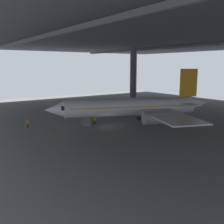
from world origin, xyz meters
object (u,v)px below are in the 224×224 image
object	(u,v)px
boarding_stairs	(86,121)
crew_worker_by_stairs	(95,120)
crew_worker_near_nose	(27,123)
traffic_cone_orange	(54,128)
airplane_main	(134,107)

from	to	relation	value
boarding_stairs	crew_worker_by_stairs	bearing A→B (deg)	62.40
boarding_stairs	crew_worker_by_stairs	size ratio (longest dim) A/B	2.87
crew_worker_near_nose	crew_worker_by_stairs	world-z (taller)	crew_worker_near_nose
crew_worker_near_nose	traffic_cone_orange	distance (m)	5.47
airplane_main	traffic_cone_orange	bearing A→B (deg)	-105.23
crew_worker_near_nose	traffic_cone_orange	xyz separation A→B (m)	(3.78, 3.89, -0.70)
airplane_main	crew_worker_near_nose	world-z (taller)	airplane_main
airplane_main	traffic_cone_orange	size ratio (longest dim) A/B	58.10
airplane_main	crew_worker_by_stairs	xyz separation A→B (m)	(-3.44, -7.55, -2.52)
boarding_stairs	traffic_cone_orange	xyz separation A→B (m)	(-0.11, -6.94, -0.44)
airplane_main	boarding_stairs	size ratio (longest dim) A/B	7.51
airplane_main	crew_worker_near_nose	xyz separation A→B (m)	(-8.16, -19.96, -2.44)
airplane_main	crew_worker_by_stairs	distance (m)	8.67
boarding_stairs	crew_worker_by_stairs	distance (m)	1.80
crew_worker_near_nose	crew_worker_by_stairs	size ratio (longest dim) A/B	1.07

